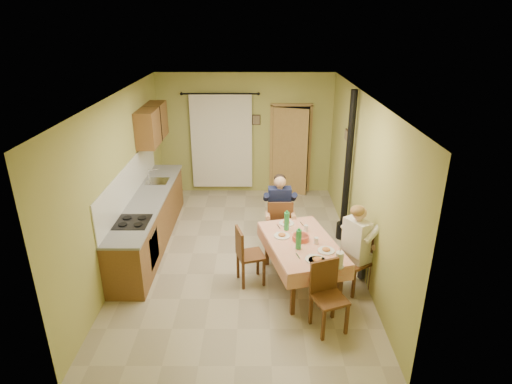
{
  "coord_description": "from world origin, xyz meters",
  "views": [
    {
      "loc": [
        0.26,
        -6.66,
        3.93
      ],
      "look_at": [
        0.25,
        0.1,
        1.15
      ],
      "focal_mm": 30.0,
      "sensor_mm": 36.0,
      "label": 1
    }
  ],
  "objects_px": {
    "chair_near": "(328,310)",
    "dining_table": "(301,263)",
    "chair_right": "(355,271)",
    "man_right": "(358,238)",
    "chair_far": "(279,235)",
    "chair_left": "(250,266)",
    "stove_flue": "(346,188)",
    "man_far": "(280,204)"
  },
  "relations": [
    {
      "from": "chair_near",
      "to": "man_right",
      "type": "distance_m",
      "value": 1.23
    },
    {
      "from": "chair_far",
      "to": "man_right",
      "type": "bearing_deg",
      "value": -48.6
    },
    {
      "from": "dining_table",
      "to": "chair_right",
      "type": "bearing_deg",
      "value": -20.99
    },
    {
      "from": "chair_near",
      "to": "stove_flue",
      "type": "xyz_separation_m",
      "value": [
        0.68,
        2.57,
        0.73
      ]
    },
    {
      "from": "dining_table",
      "to": "stove_flue",
      "type": "height_order",
      "value": "stove_flue"
    },
    {
      "from": "chair_right",
      "to": "stove_flue",
      "type": "xyz_separation_m",
      "value": [
        0.12,
        1.63,
        0.73
      ]
    },
    {
      "from": "chair_far",
      "to": "man_right",
      "type": "distance_m",
      "value": 1.74
    },
    {
      "from": "chair_far",
      "to": "chair_near",
      "type": "relative_size",
      "value": 1.04
    },
    {
      "from": "man_right",
      "to": "man_far",
      "type": "bearing_deg",
      "value": 10.32
    },
    {
      "from": "chair_near",
      "to": "chair_far",
      "type": "bearing_deg",
      "value": -96.11
    },
    {
      "from": "chair_near",
      "to": "dining_table",
      "type": "bearing_deg",
      "value": -95.94
    },
    {
      "from": "chair_left",
      "to": "man_right",
      "type": "relative_size",
      "value": 0.68
    },
    {
      "from": "dining_table",
      "to": "chair_left",
      "type": "relative_size",
      "value": 1.92
    },
    {
      "from": "chair_near",
      "to": "chair_left",
      "type": "bearing_deg",
      "value": -66.45
    },
    {
      "from": "chair_left",
      "to": "stove_flue",
      "type": "height_order",
      "value": "stove_flue"
    },
    {
      "from": "chair_right",
      "to": "man_right",
      "type": "relative_size",
      "value": 0.71
    },
    {
      "from": "chair_left",
      "to": "man_right",
      "type": "height_order",
      "value": "man_right"
    },
    {
      "from": "man_far",
      "to": "man_right",
      "type": "relative_size",
      "value": 1.0
    },
    {
      "from": "chair_left",
      "to": "stove_flue",
      "type": "relative_size",
      "value": 0.34
    },
    {
      "from": "chair_right",
      "to": "man_right",
      "type": "bearing_deg",
      "value": 90.0
    },
    {
      "from": "chair_far",
      "to": "stove_flue",
      "type": "distance_m",
      "value": 1.5
    },
    {
      "from": "dining_table",
      "to": "man_far",
      "type": "relative_size",
      "value": 1.31
    },
    {
      "from": "chair_left",
      "to": "man_far",
      "type": "bearing_deg",
      "value": 137.6
    },
    {
      "from": "chair_far",
      "to": "chair_near",
      "type": "bearing_deg",
      "value": -76.48
    },
    {
      "from": "stove_flue",
      "to": "man_far",
      "type": "bearing_deg",
      "value": -161.36
    },
    {
      "from": "chair_near",
      "to": "man_far",
      "type": "relative_size",
      "value": 0.7
    },
    {
      "from": "man_far",
      "to": "stove_flue",
      "type": "height_order",
      "value": "stove_flue"
    },
    {
      "from": "stove_flue",
      "to": "chair_far",
      "type": "bearing_deg",
      "value": -160.73
    },
    {
      "from": "chair_left",
      "to": "stove_flue",
      "type": "xyz_separation_m",
      "value": [
        1.75,
        1.47,
        0.74
      ]
    },
    {
      "from": "chair_far",
      "to": "man_right",
      "type": "relative_size",
      "value": 0.72
    },
    {
      "from": "man_right",
      "to": "stove_flue",
      "type": "height_order",
      "value": "stove_flue"
    },
    {
      "from": "dining_table",
      "to": "man_far",
      "type": "height_order",
      "value": "man_far"
    },
    {
      "from": "man_far",
      "to": "man_right",
      "type": "height_order",
      "value": "same"
    },
    {
      "from": "chair_right",
      "to": "chair_left",
      "type": "bearing_deg",
      "value": 52.67
    },
    {
      "from": "chair_far",
      "to": "chair_left",
      "type": "distance_m",
      "value": 1.16
    },
    {
      "from": "chair_near",
      "to": "man_right",
      "type": "xyz_separation_m",
      "value": [
        0.55,
        0.93,
        0.59
      ]
    },
    {
      "from": "dining_table",
      "to": "chair_near",
      "type": "relative_size",
      "value": 1.88
    },
    {
      "from": "man_right",
      "to": "stove_flue",
      "type": "bearing_deg",
      "value": -36.37
    },
    {
      "from": "chair_far",
      "to": "chair_right",
      "type": "bearing_deg",
      "value": -48.11
    },
    {
      "from": "man_right",
      "to": "chair_right",
      "type": "bearing_deg",
      "value": -90.0
    },
    {
      "from": "chair_far",
      "to": "man_right",
      "type": "xyz_separation_m",
      "value": [
        1.1,
        -1.21,
        0.59
      ]
    },
    {
      "from": "dining_table",
      "to": "man_right",
      "type": "bearing_deg",
      "value": -21.6
    }
  ]
}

